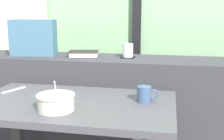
% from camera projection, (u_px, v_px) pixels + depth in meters
% --- Properties ---
extents(curtain_left_panel, '(0.56, 0.06, 2.50)m').
position_uv_depth(curtain_left_panel, '(16.00, 2.00, 2.68)').
color(curtain_left_panel, beige).
rests_on(curtain_left_panel, ground).
extents(dark_console_ledge, '(2.80, 0.38, 0.86)m').
position_uv_depth(dark_console_ledge, '(102.00, 115.00, 2.22)').
color(dark_console_ledge, '#38383D').
rests_on(dark_console_ledge, ground).
extents(breakfast_table, '(1.07, 0.62, 0.72)m').
position_uv_depth(breakfast_table, '(74.00, 124.00, 1.62)').
color(breakfast_table, '#414145').
rests_on(breakfast_table, ground).
extents(coaster_square, '(0.10, 0.10, 0.00)m').
position_uv_depth(coaster_square, '(128.00, 57.00, 2.12)').
color(coaster_square, black).
rests_on(coaster_square, dark_console_ledge).
extents(juice_glass, '(0.07, 0.07, 0.09)m').
position_uv_depth(juice_glass, '(128.00, 51.00, 2.11)').
color(juice_glass, white).
rests_on(juice_glass, coaster_square).
extents(closed_book, '(0.23, 0.19, 0.04)m').
position_uv_depth(closed_book, '(84.00, 54.00, 2.16)').
color(closed_book, black).
rests_on(closed_book, dark_console_ledge).
extents(throw_pillow, '(0.34, 0.18, 0.26)m').
position_uv_depth(throw_pillow, '(33.00, 38.00, 2.19)').
color(throw_pillow, '#426B84').
rests_on(throw_pillow, dark_console_ledge).
extents(soup_bowl, '(0.19, 0.19, 0.15)m').
position_uv_depth(soup_bowl, '(56.00, 102.00, 1.47)').
color(soup_bowl, beige).
rests_on(soup_bowl, breakfast_table).
extents(fork_utensil, '(0.08, 0.16, 0.01)m').
position_uv_depth(fork_utensil, '(14.00, 90.00, 1.82)').
color(fork_utensil, silver).
rests_on(fork_utensil, breakfast_table).
extents(ceramic_mug, '(0.11, 0.08, 0.08)m').
position_uv_depth(ceramic_mug, '(145.00, 94.00, 1.59)').
color(ceramic_mug, '#3D567A').
rests_on(ceramic_mug, breakfast_table).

